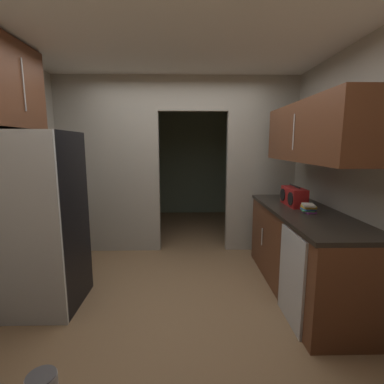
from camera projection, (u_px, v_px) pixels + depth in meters
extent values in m
plane|color=brown|center=(175.00, 301.00, 2.98)|extent=(20.00, 20.00, 0.00)
cube|color=silver|center=(174.00, 48.00, 2.99)|extent=(3.91, 7.03, 0.06)
cube|color=#9E998C|center=(109.00, 167.00, 4.23)|extent=(1.48, 0.12, 2.59)
cube|color=#9E998C|center=(260.00, 166.00, 4.28)|extent=(1.02, 0.12, 2.59)
cube|color=#9E998C|center=(193.00, 94.00, 4.09)|extent=(1.01, 0.12, 0.49)
cube|color=slate|center=(181.00, 158.00, 6.69)|extent=(3.51, 0.10, 2.59)
cube|color=slate|center=(90.00, 162.00, 5.44)|extent=(0.10, 2.47, 2.59)
cube|color=slate|center=(267.00, 161.00, 5.51)|extent=(0.10, 2.47, 2.59)
cube|color=black|center=(37.00, 221.00, 2.80)|extent=(0.79, 0.69, 1.74)
cube|color=#B7BABC|center=(15.00, 233.00, 2.44)|extent=(0.79, 0.03, 1.74)
cube|color=brown|center=(303.00, 253.00, 3.13)|extent=(0.65, 2.00, 0.88)
cube|color=black|center=(306.00, 213.00, 3.05)|extent=(0.69, 2.00, 0.04)
cylinder|color=#B7BABC|center=(287.00, 267.00, 2.68)|extent=(0.01, 0.01, 0.22)
cylinder|color=#B7BABC|center=(262.00, 237.00, 3.55)|extent=(0.01, 0.01, 0.22)
cube|color=#B7BABC|center=(291.00, 278.00, 2.57)|extent=(0.02, 0.56, 0.86)
cube|color=brown|center=(311.00, 132.00, 2.91)|extent=(0.34, 1.80, 0.60)
cylinder|color=#B7BABC|center=(294.00, 132.00, 2.91)|extent=(0.01, 0.01, 0.36)
cube|color=brown|center=(4.00, 85.00, 2.66)|extent=(0.34, 0.87, 0.80)
cylinder|color=#B7BABC|center=(24.00, 85.00, 2.66)|extent=(0.01, 0.01, 0.48)
cube|color=maroon|center=(294.00, 197.00, 3.30)|extent=(0.17, 0.43, 0.21)
cylinder|color=#262626|center=(295.00, 186.00, 3.28)|extent=(0.02, 0.30, 0.02)
cylinder|color=black|center=(290.00, 199.00, 3.17)|extent=(0.01, 0.15, 0.15)
cylinder|color=black|center=(283.00, 195.00, 3.42)|extent=(0.01, 0.15, 0.15)
cube|color=#8C3893|center=(309.00, 212.00, 2.96)|extent=(0.12, 0.13, 0.02)
cube|color=#388C47|center=(308.00, 210.00, 2.97)|extent=(0.14, 0.14, 0.01)
cube|color=#2D609E|center=(308.00, 209.00, 2.96)|extent=(0.14, 0.13, 0.02)
cube|color=gold|center=(309.00, 207.00, 2.96)|extent=(0.12, 0.13, 0.03)
cube|color=beige|center=(308.00, 205.00, 2.94)|extent=(0.14, 0.17, 0.02)
cylinder|color=#4C4C51|center=(41.00, 376.00, 1.77)|extent=(0.18, 0.18, 0.01)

